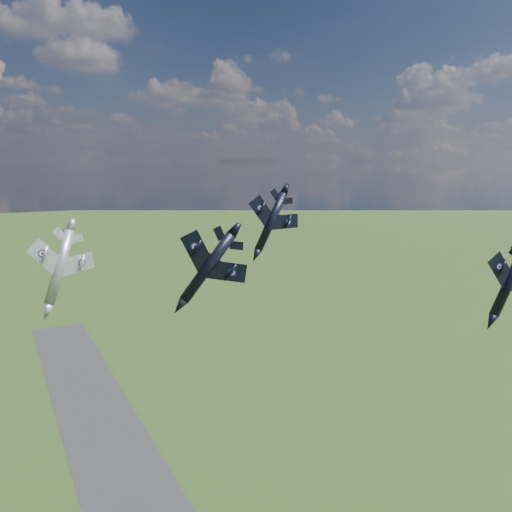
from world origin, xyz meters
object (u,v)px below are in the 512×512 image
jet_lead_navy (208,267)px  jet_high_navy (271,221)px  jet_right_navy (509,282)px  jet_left_silver (60,267)px

jet_lead_navy → jet_high_navy: (18.99, 15.48, 3.71)m
jet_lead_navy → jet_high_navy: jet_high_navy is taller
jet_lead_navy → jet_high_navy: 24.77m
jet_right_navy → jet_left_silver: bearing=155.1°
jet_lead_navy → jet_right_navy: size_ratio=1.24×
jet_high_navy → jet_left_silver: 37.60m
jet_left_silver → jet_lead_navy: bearing=-47.9°
jet_right_navy → jet_high_navy: jet_high_navy is taller
jet_lead_navy → jet_high_navy: bearing=63.4°
jet_high_navy → jet_lead_navy: bearing=-133.6°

